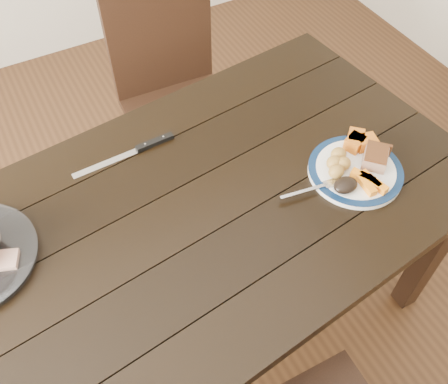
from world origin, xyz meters
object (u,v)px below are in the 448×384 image
dinner_plate (355,171)px  pork_slice (375,158)px  dining_table (196,229)px  chair_far (174,90)px  fork (315,188)px  carving_knife (143,147)px

dinner_plate → pork_slice: (0.06, -0.00, 0.03)m
dining_table → pork_slice: (0.52, -0.11, 0.13)m
dinner_plate → dining_table: bearing=167.5°
chair_far → fork: 0.88m
chair_far → pork_slice: bearing=110.0°
chair_far → carving_knife: 0.59m
pork_slice → dinner_plate: bearing=175.2°
pork_slice → fork: pork_slice is taller
pork_slice → carving_knife: (-0.56, 0.39, -0.03)m
carving_knife → dining_table: bearing=-85.2°
dining_table → fork: size_ratio=9.52×
dinner_plate → pork_slice: bearing=-4.8°
dining_table → chair_far: (0.26, 0.74, -0.13)m
fork → carving_knife: bearing=141.2°
dinner_plate → pork_slice: 0.07m
pork_slice → carving_knife: bearing=145.3°
dining_table → dinner_plate: (0.46, -0.10, 0.10)m
chair_far → dinner_plate: bearing=106.3°
dining_table → fork: fork is taller
pork_slice → fork: (-0.21, 0.00, -0.02)m
chair_far → fork: (0.05, -0.84, 0.25)m
dining_table → pork_slice: pork_slice is taller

